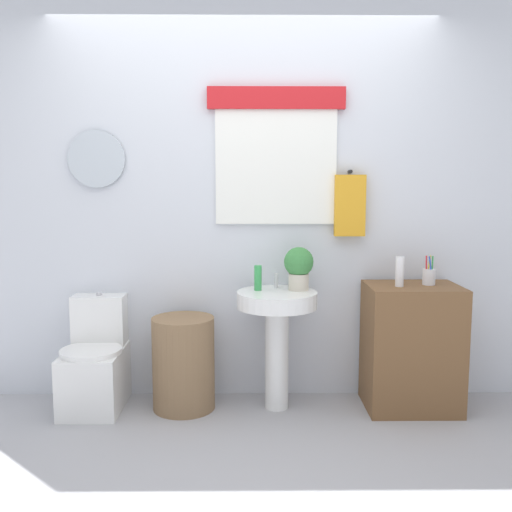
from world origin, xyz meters
The scene contains 11 objects.
ground_plane centered at (0.00, 0.00, 0.00)m, with size 8.00×8.00×0.00m, color #A3A3A8.
back_wall centered at (0.00, 1.15, 1.31)m, with size 4.40×0.18×2.60m.
toilet centered at (-0.95, 0.88, 0.28)m, with size 0.38×0.51×0.73m.
laundry_hamper centered at (-0.38, 0.85, 0.30)m, with size 0.40×0.40×0.59m, color #846647.
pedestal_sink centered at (0.21, 0.85, 0.57)m, with size 0.51×0.51×0.76m.
faucet centered at (0.21, 0.97, 0.81)m, with size 0.03×0.03×0.10m, color silver.
wooden_cabinet centered at (1.07, 0.85, 0.40)m, with size 0.58×0.44×0.80m, color brown.
soap_bottle centered at (0.09, 0.90, 0.84)m, with size 0.05×0.05×0.16m, color green.
potted_plant centered at (0.35, 0.91, 0.91)m, with size 0.19×0.19×0.28m.
lotion_bottle centered at (0.97, 0.81, 0.89)m, with size 0.05×0.05×0.19m, color white.
toothbrush_cup centered at (1.18, 0.87, 0.85)m, with size 0.08×0.08×0.19m.
Camera 1 is at (0.04, -2.62, 1.43)m, focal length 39.43 mm.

